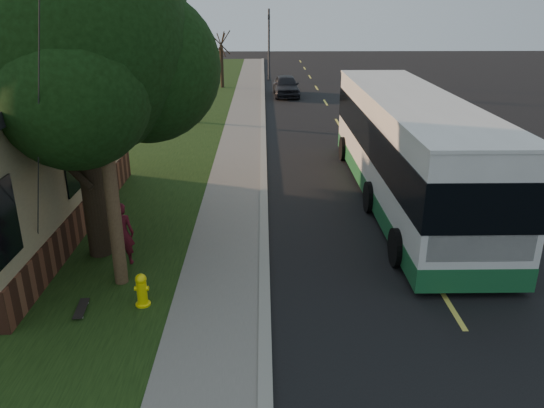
{
  "coord_description": "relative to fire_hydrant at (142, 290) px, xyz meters",
  "views": [
    {
      "loc": [
        -0.01,
        -9.84,
        6.17
      ],
      "look_at": [
        0.2,
        2.23,
        1.5
      ],
      "focal_mm": 35.0,
      "sensor_mm": 36.0,
      "label": 1
    }
  ],
  "objects": [
    {
      "name": "ground",
      "position": [
        2.6,
        0.0,
        -0.43
      ],
      "size": [
        120.0,
        120.0,
        0.0
      ],
      "primitive_type": "plane",
      "color": "black",
      "rests_on": "ground"
    },
    {
      "name": "road",
      "position": [
        6.6,
        10.0,
        -0.43
      ],
      "size": [
        8.0,
        80.0,
        0.01
      ],
      "primitive_type": "cube",
      "color": "black",
      "rests_on": "ground"
    },
    {
      "name": "curb",
      "position": [
        2.6,
        10.0,
        -0.37
      ],
      "size": [
        0.25,
        80.0,
        0.12
      ],
      "primitive_type": "cube",
      "color": "gray",
      "rests_on": "ground"
    },
    {
      "name": "sidewalk",
      "position": [
        1.6,
        10.0,
        -0.39
      ],
      "size": [
        2.0,
        80.0,
        0.08
      ],
      "primitive_type": "cube",
      "color": "slate",
      "rests_on": "ground"
    },
    {
      "name": "grass_verge",
      "position": [
        -1.9,
        10.0,
        -0.4
      ],
      "size": [
        5.0,
        80.0,
        0.07
      ],
      "primitive_type": "cube",
      "color": "black",
      "rests_on": "ground"
    },
    {
      "name": "fire_hydrant",
      "position": [
        0.0,
        0.0,
        0.0
      ],
      "size": [
        0.32,
        0.32,
        0.74
      ],
      "color": "#FFEA0D",
      "rests_on": "grass_verge"
    },
    {
      "name": "utility_pole",
      "position": [
        -0.71,
        0.99,
        4.2
      ],
      "size": [
        2.86,
        3.21,
        9.07
      ],
      "color": "#473321",
      "rests_on": "ground"
    },
    {
      "name": "leafy_tree",
      "position": [
        -1.57,
        2.65,
        4.73
      ],
      "size": [
        6.3,
        6.0,
        7.8
      ],
      "color": "black",
      "rests_on": "grass_verge"
    },
    {
      "name": "bare_tree_near",
      "position": [
        -0.9,
        18.0,
        1.72
      ],
      "size": [
        1.38,
        1.21,
        4.31
      ],
      "color": "black",
      "rests_on": "grass_verge"
    },
    {
      "name": "bare_tree_far",
      "position": [
        -0.4,
        30.0,
        1.57
      ],
      "size": [
        1.38,
        1.21,
        4.03
      ],
      "color": "black",
      "rests_on": "grass_verge"
    },
    {
      "name": "traffic_signal",
      "position": [
        3.1,
        34.0,
        2.73
      ],
      "size": [
        0.18,
        0.22,
        5.5
      ],
      "color": "#2D2D30",
      "rests_on": "ground"
    },
    {
      "name": "transit_bus",
      "position": [
        7.19,
        6.44,
        1.38
      ],
      "size": [
        2.91,
        12.6,
        3.41
      ],
      "color": "silver",
      "rests_on": "ground"
    },
    {
      "name": "skateboarder",
      "position": [
        -0.85,
        1.95,
        0.44
      ],
      "size": [
        0.58,
        0.39,
        1.6
      ],
      "primitive_type": "imported",
      "rotation": [
        0.0,
        0.0,
        3.14
      ],
      "color": "#4E0F19",
      "rests_on": "grass_verge"
    },
    {
      "name": "skateboard_main",
      "position": [
        -1.24,
        -0.22,
        -0.31
      ],
      "size": [
        0.28,
        0.8,
        0.07
      ],
      "color": "black",
      "rests_on": "grass_verge"
    },
    {
      "name": "dumpster",
      "position": [
        -4.48,
        3.38,
        0.28
      ],
      "size": [
        1.86,
        1.69,
        1.35
      ],
      "color": "black",
      "rests_on": "building_lot"
    },
    {
      "name": "distant_car",
      "position": [
        4.17,
        26.52,
        0.27
      ],
      "size": [
        1.79,
        4.17,
        1.41
      ],
      "primitive_type": "imported",
      "rotation": [
        0.0,
        0.0,
        0.03
      ],
      "color": "black",
      "rests_on": "ground"
    }
  ]
}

